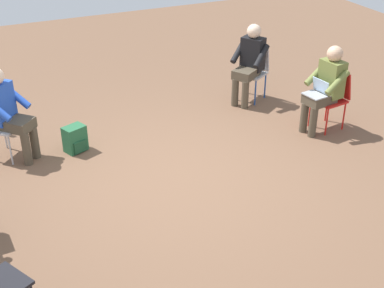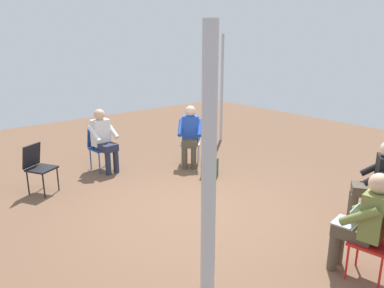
{
  "view_description": "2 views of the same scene",
  "coord_description": "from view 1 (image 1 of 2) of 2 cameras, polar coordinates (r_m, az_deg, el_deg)",
  "views": [
    {
      "loc": [
        2.12,
        5.17,
        3.56
      ],
      "look_at": [
        -0.04,
        0.4,
        0.67
      ],
      "focal_mm": 50.0,
      "sensor_mm": 36.0,
      "label": 1
    },
    {
      "loc": [
        -4.03,
        3.45,
        2.58
      ],
      "look_at": [
        0.25,
        -0.15,
        0.99
      ],
      "focal_mm": 35.0,
      "sensor_mm": 36.0,
      "label": 2
    }
  ],
  "objects": [
    {
      "name": "ground_plane",
      "position": [
        6.63,
        -1.74,
        -3.61
      ],
      "size": [
        15.3,
        15.3,
        0.0
      ],
      "primitive_type": "plane",
      "color": "brown"
    },
    {
      "name": "chair_west",
      "position": [
        7.89,
        14.79,
        5.04
      ],
      "size": [
        0.49,
        0.45,
        0.85
      ],
      "rotation": [
        0.0,
        0.0,
        -1.43
      ],
      "color": "red",
      "rests_on": "ground"
    },
    {
      "name": "chair_southwest",
      "position": [
        8.66,
        6.63,
        7.96
      ],
      "size": [
        0.58,
        0.56,
        0.85
      ],
      "rotation": [
        0.0,
        0.0,
        -1.01
      ],
      "color": "#B7B7BC",
      "rests_on": "ground"
    },
    {
      "name": "person_with_laptop",
      "position": [
        7.7,
        14.09,
        6.12
      ],
      "size": [
        0.56,
        0.54,
        1.24
      ],
      "rotation": [
        0.0,
        0.0,
        -1.43
      ],
      "color": "#4C4233",
      "rests_on": "ground"
    },
    {
      "name": "person_in_black",
      "position": [
        8.45,
        6.17,
        8.89
      ],
      "size": [
        0.63,
        0.63,
        1.24
      ],
      "rotation": [
        0.0,
        0.0,
        -1.01
      ],
      "color": "#4C4233",
      "rests_on": "ground"
    },
    {
      "name": "person_in_blue",
      "position": [
        7.12,
        -19.1,
        3.49
      ],
      "size": [
        0.63,
        0.63,
        1.24
      ],
      "rotation": [
        0.0,
        0.0,
        0.8
      ],
      "color": "#4C4233",
      "rests_on": "ground"
    },
    {
      "name": "backpack_near_laptop_user",
      "position": [
        7.31,
        -12.36,
        0.4
      ],
      "size": [
        0.33,
        0.31,
        0.36
      ],
      "rotation": [
        0.0,
        0.0,
        0.39
      ],
      "color": "#235B38",
      "rests_on": "ground"
    }
  ]
}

